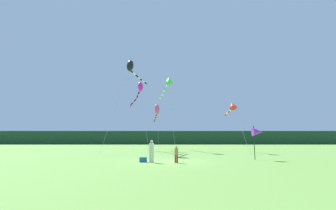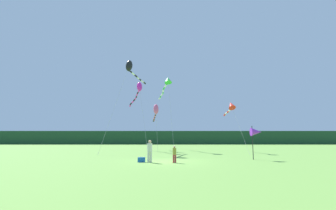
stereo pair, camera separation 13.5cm
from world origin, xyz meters
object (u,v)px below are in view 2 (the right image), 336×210
(kite_green, at_px, (167,83))
(banner_flag_pole, at_px, (257,132))
(kite_red, at_px, (231,106))
(cooler_box, at_px, (142,160))
(kite_magenta, at_px, (139,90))
(person_child, at_px, (175,153))
(kite_black, at_px, (131,67))
(person_adult, at_px, (150,150))
(kite_rainbow, at_px, (156,111))

(kite_green, bearing_deg, banner_flag_pole, -61.55)
(kite_red, bearing_deg, cooler_box, -130.07)
(cooler_box, relative_size, kite_magenta, 0.05)
(kite_red, xyz_separation_m, kite_green, (-8.22, 4.19, 4.06))
(person_child, relative_size, kite_red, 0.17)
(kite_black, xyz_separation_m, kite_magenta, (0.70, 3.20, -2.37))
(banner_flag_pole, height_order, kite_magenta, kite_magenta)
(kite_green, xyz_separation_m, kite_magenta, (-4.11, -0.92, -1.27))
(person_child, height_order, kite_black, kite_black)
(person_adult, bearing_deg, banner_flag_pole, 13.96)
(kite_green, bearing_deg, kite_black, -139.44)
(banner_flag_pole, relative_size, kite_green, 0.26)
(kite_rainbow, distance_m, kite_black, 7.06)
(kite_red, bearing_deg, kite_magenta, 165.14)
(kite_green, distance_m, kite_magenta, 4.40)
(banner_flag_pole, xyz_separation_m, kite_rainbow, (-9.25, 13.26, 3.28))
(person_child, bearing_deg, kite_black, 113.55)
(banner_flag_pole, relative_size, kite_magenta, 0.28)
(person_child, distance_m, kite_green, 19.00)
(banner_flag_pole, bearing_deg, cooler_box, -168.10)
(person_child, height_order, kite_magenta, kite_magenta)
(banner_flag_pole, relative_size, kite_red, 0.38)
(person_child, bearing_deg, kite_red, 58.63)
(person_adult, relative_size, kite_magenta, 0.16)
(banner_flag_pole, height_order, kite_black, kite_black)
(kite_green, bearing_deg, person_adult, -94.23)
(cooler_box, bearing_deg, person_adult, -17.91)
(kite_magenta, bearing_deg, kite_rainbow, 0.44)
(kite_red, height_order, kite_black, kite_black)
(kite_red, xyz_separation_m, kite_black, (-13.04, 0.07, 5.15))
(kite_red, bearing_deg, banner_flag_pole, -93.18)
(person_adult, xyz_separation_m, kite_green, (1.21, 16.36, 8.95))
(person_child, height_order, cooler_box, person_child)
(person_child, height_order, kite_rainbow, kite_rainbow)
(banner_flag_pole, distance_m, kite_green, 17.79)
(person_adult, distance_m, kite_green, 18.69)
(cooler_box, xyz_separation_m, kite_rainbow, (0.27, 15.26, 5.40))
(cooler_box, bearing_deg, kite_red, 49.93)
(person_child, distance_m, cooler_box, 2.58)
(kite_magenta, bearing_deg, kite_green, 12.57)
(kite_red, distance_m, kite_magenta, 13.06)
(cooler_box, xyz_separation_m, kite_red, (10.07, 11.97, 5.63))
(person_adult, relative_size, cooler_box, 2.99)
(kite_black, distance_m, kite_magenta, 4.04)
(cooler_box, relative_size, kite_green, 0.05)
(person_child, distance_m, kite_black, 17.08)
(person_adult, bearing_deg, kite_magenta, 100.62)
(banner_flag_pole, bearing_deg, person_child, -160.62)
(kite_magenta, bearing_deg, cooler_box, -81.55)
(kite_magenta, bearing_deg, banner_flag_pole, -48.34)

